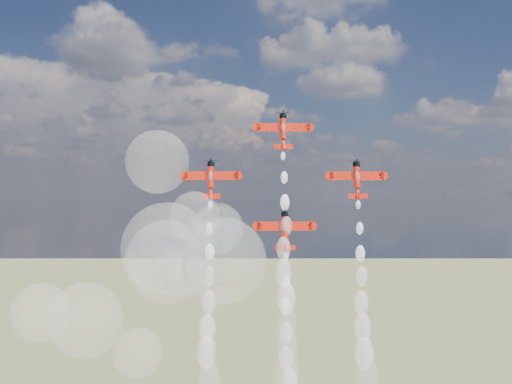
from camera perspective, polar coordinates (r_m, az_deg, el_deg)
The scene contains 8 objects.
plane_lead at distance 131.03m, azimuth 2.61°, elevation 5.89°, with size 11.69×4.25×8.24m.
plane_left at distance 127.71m, azimuth -4.34°, elevation 1.25°, with size 11.69×4.25×8.24m.
plane_right at distance 129.92m, azimuth 9.60°, elevation 1.23°, with size 11.69×4.25×8.24m.
plane_slot at distance 125.58m, azimuth 2.77°, elevation -3.60°, with size 11.69×4.25×8.24m.
smoke_trail_lead at distance 123.87m, azimuth 2.87°, elevation -12.72°, with size 5.18×13.69×47.25m.
smoke_trail_left at distance 124.21m, azimuth -4.54°, elevation -17.76°, with size 5.23×12.74×47.62m.
smoke_trail_right at distance 126.44m, azimuth 10.57°, elevation -17.36°, with size 5.18×13.05×47.01m.
drifted_smoke_cloud at distance 135.08m, azimuth -9.13°, elevation -6.68°, with size 55.64×37.23×53.37m.
Camera 1 is at (-22.79, -107.83, 108.08)m, focal length 42.00 mm.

